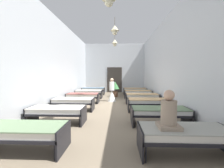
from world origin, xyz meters
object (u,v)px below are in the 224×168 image
object	(u,v)px
bed_right_row_5	(135,90)
potted_plant	(115,87)
nurse_near_aisle	(112,93)
bed_left_row_1	(57,111)
bed_right_row_0	(184,134)
bed_left_row_2	(74,101)
bed_left_row_0	(22,131)
bed_right_row_2	(148,102)
bed_right_row_4	(138,92)
bed_right_row_3	(142,96)
bed_left_row_5	(93,89)
bed_left_row_4	(89,92)
patient_seated_primary	(169,114)
bed_right_row_1	(160,112)
bed_left_row_3	(83,96)

from	to	relation	value
bed_right_row_5	potted_plant	distance (m)	2.01
bed_right_row_5	nurse_near_aisle	xyz separation A→B (m)	(-1.80, -3.21, 0.09)
bed_left_row_1	nurse_near_aisle	size ratio (longest dim) A/B	1.28
bed_right_row_0	bed_left_row_1	xyz separation A→B (m)	(-3.51, 1.90, 0.00)
bed_left_row_2	potted_plant	bearing A→B (deg)	67.59
nurse_near_aisle	bed_left_row_0	bearing A→B (deg)	-49.01
bed_right_row_2	bed_right_row_4	size ratio (longest dim) A/B	1.00
bed_right_row_3	nurse_near_aisle	world-z (taller)	nurse_near_aisle
bed_left_row_0	bed_left_row_5	bearing A→B (deg)	90.00
bed_left_row_1	bed_left_row_4	size ratio (longest dim) A/B	1.00
bed_right_row_4	patient_seated_primary	distance (m)	7.65
bed_right_row_0	bed_right_row_1	distance (m)	1.90
bed_left_row_0	bed_right_row_0	size ratio (longest dim) A/B	1.00
bed_right_row_0	bed_left_row_1	distance (m)	3.99
bed_left_row_0	bed_left_row_4	bearing A→B (deg)	90.00
bed_right_row_2	nurse_near_aisle	world-z (taller)	nurse_near_aisle
bed_left_row_2	nurse_near_aisle	xyz separation A→B (m)	(1.71, 2.49, 0.09)
bed_left_row_1	bed_left_row_5	distance (m)	7.60
bed_left_row_2	bed_left_row_5	size ratio (longest dim) A/B	1.00
bed_left_row_1	bed_right_row_1	world-z (taller)	same
bed_left_row_1	bed_left_row_4	xyz separation A→B (m)	(0.00, 5.70, 0.00)
bed_right_row_2	bed_right_row_0	bearing A→B (deg)	-90.00
bed_left_row_2	potted_plant	world-z (taller)	potted_plant
nurse_near_aisle	potted_plant	bearing A→B (deg)	141.61
potted_plant	bed_left_row_2	bearing A→B (deg)	-112.41
bed_right_row_2	bed_left_row_3	xyz separation A→B (m)	(-3.51, 1.90, 0.00)
bed_right_row_4	bed_left_row_5	bearing A→B (deg)	151.60
bed_left_row_3	bed_right_row_3	world-z (taller)	same
bed_right_row_1	bed_left_row_0	bearing A→B (deg)	-151.60
bed_left_row_1	bed_right_row_4	world-z (taller)	same
bed_left_row_2	patient_seated_primary	distance (m)	4.99
bed_right_row_4	bed_right_row_5	bearing A→B (deg)	90.00
bed_left_row_4	bed_left_row_2	bearing A→B (deg)	-90.00
bed_left_row_4	patient_seated_primary	xyz separation A→B (m)	(3.16, -7.63, 0.43)
bed_right_row_0	bed_left_row_1	world-z (taller)	same
bed_right_row_2	bed_left_row_3	bearing A→B (deg)	151.60
bed_left_row_5	nurse_near_aisle	xyz separation A→B (m)	(1.71, -3.21, 0.09)
bed_right_row_3	bed_left_row_4	size ratio (longest dim) A/B	1.00
bed_left_row_1	nurse_near_aisle	distance (m)	4.71
bed_left_row_3	bed_right_row_5	xyz separation A→B (m)	(3.51, 3.80, 0.00)
bed_right_row_3	bed_right_row_1	bearing A→B (deg)	-90.00
bed_right_row_1	bed_right_row_4	size ratio (longest dim) A/B	1.00
bed_left_row_5	potted_plant	distance (m)	2.22
bed_right_row_3	nurse_near_aisle	bearing A→B (deg)	161.84
patient_seated_primary	bed_right_row_3	bearing A→B (deg)	86.51
bed_right_row_3	nurse_near_aisle	distance (m)	1.90
bed_right_row_2	bed_right_row_3	size ratio (longest dim) A/B	1.00
bed_right_row_4	patient_seated_primary	size ratio (longest dim) A/B	2.37
bed_right_row_1	bed_right_row_4	xyz separation A→B (m)	(0.00, 5.70, 0.00)
bed_right_row_0	nurse_near_aisle	size ratio (longest dim) A/B	1.28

